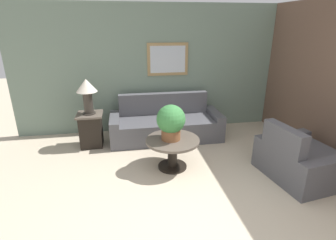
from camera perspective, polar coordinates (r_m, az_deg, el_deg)
The scene contains 8 objects.
wall_back at distance 5.62m, azimuth 0.67°, elevation 11.02°, with size 6.43×0.09×2.60m.
wall_right at distance 5.03m, azimuth 30.89°, elevation 7.01°, with size 0.06×5.35×2.60m.
couch_main at distance 5.31m, azimuth -0.50°, elevation -1.02°, with size 2.20×0.85×0.86m.
armchair at distance 4.46m, azimuth 26.88°, elevation -7.89°, with size 1.15×1.23×0.86m.
coffee_table at distance 4.19m, azimuth 0.99°, elevation -5.93°, with size 0.85×0.85×0.50m.
side_table at distance 5.16m, azimuth -16.39°, elevation -1.98°, with size 0.47×0.47×0.64m.
table_lamp at distance 4.93m, azimuth -17.26°, elevation 6.16°, with size 0.37×0.37×0.65m.
potted_plant_on_table at distance 4.02m, azimuth 0.64°, elevation -0.29°, with size 0.45×0.45×0.56m.
Camera 1 is at (-0.99, -2.07, 2.22)m, focal length 28.00 mm.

